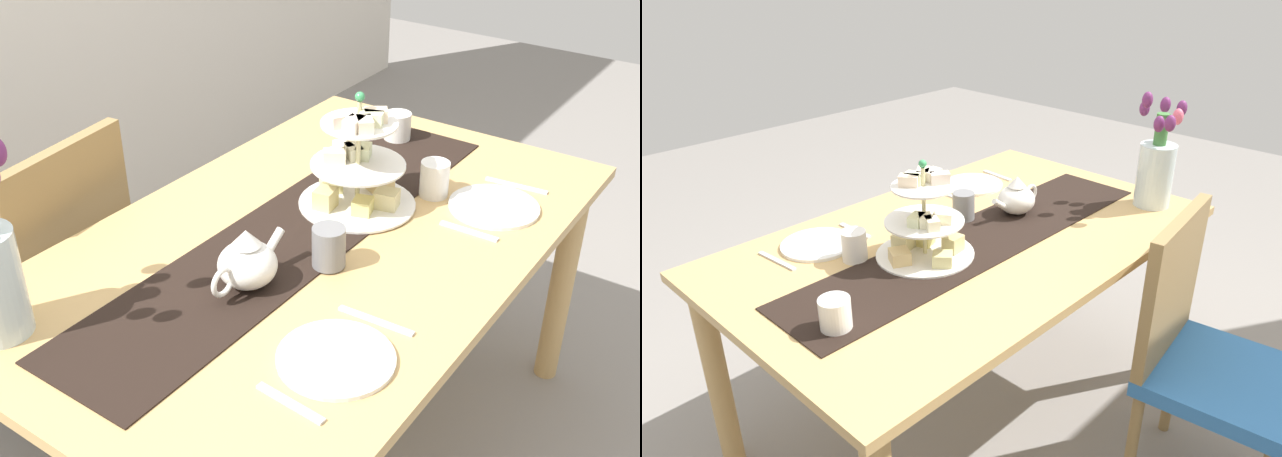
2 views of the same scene
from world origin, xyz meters
The scene contains 16 objects.
ground_plane centered at (0.00, 0.00, 0.00)m, with size 8.00×8.00×0.00m, color gray.
dining_table centered at (0.00, 0.00, 0.64)m, with size 1.59×0.96×0.74m.
chair_left centered at (-0.27, 0.71, 0.50)m, with size 0.47×0.47×0.91m.
table_runner centered at (0.00, 0.05, 0.74)m, with size 1.40×0.30×0.00m, color black.
tiered_cake_stand centered at (0.19, 0.00, 0.84)m, with size 0.30×0.30×0.30m.
teapot centered at (-0.25, 0.00, 0.80)m, with size 0.24×0.13×0.14m.
tulip_vase centered at (-0.65, 0.30, 0.89)m, with size 0.21×0.19×0.41m.
cream_jug centered at (0.60, 0.12, 0.78)m, with size 0.08×0.08×0.09m, color white.
dinner_plate_left centered at (-0.34, -0.29, 0.74)m, with size 0.23×0.23×0.01m, color white.
fork_left centered at (-0.49, -0.29, 0.74)m, with size 0.02×0.15×0.01m, color silver.
knife_left centered at (-0.20, -0.29, 0.74)m, with size 0.01×0.17×0.01m, color silver.
dinner_plate_right centered at (0.38, -0.29, 0.74)m, with size 0.23×0.23×0.01m, color white.
fork_right centered at (0.23, -0.29, 0.74)m, with size 0.02×0.15×0.01m, color silver.
knife_right centered at (0.52, -0.29, 0.74)m, with size 0.01×0.17×0.01m, color silver.
mug_grey centered at (-0.08, -0.10, 0.79)m, with size 0.08×0.08×0.10m, color slate.
mug_white_text centered at (0.35, -0.13, 0.79)m, with size 0.08×0.08×0.10m, color white.
Camera 2 is at (1.28, 1.20, 1.60)m, focal length 33.74 mm.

